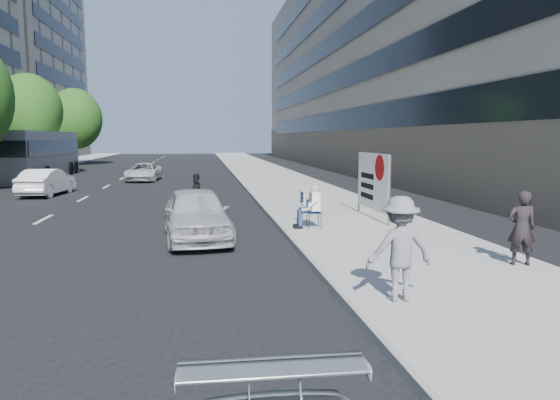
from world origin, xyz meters
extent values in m
plane|color=black|center=(0.00, 0.00, 0.00)|extent=(160.00, 160.00, 0.00)
cube|color=#A5A49B|center=(4.00, 20.00, 0.07)|extent=(5.00, 120.00, 0.15)
cube|color=gray|center=(17.00, 32.00, 10.00)|extent=(14.00, 70.00, 20.00)
cylinder|color=#382616|center=(-13.70, 30.00, 1.49)|extent=(0.30, 0.30, 2.97)
ellipsoid|color=#225416|center=(-13.70, 30.00, 4.89)|extent=(4.80, 4.80, 5.52)
cylinder|color=#382616|center=(-13.70, 44.00, 1.31)|extent=(0.30, 0.30, 2.62)
ellipsoid|color=#225416|center=(-13.70, 44.00, 4.79)|extent=(5.40, 5.40, 6.21)
cylinder|color=navy|center=(2.22, 3.96, 0.38)|extent=(0.02, 0.02, 0.45)
cylinder|color=navy|center=(2.58, 3.96, 0.38)|extent=(0.02, 0.02, 0.45)
cylinder|color=navy|center=(2.22, 4.32, 0.38)|extent=(0.02, 0.02, 0.45)
cylinder|color=navy|center=(2.58, 4.32, 0.38)|extent=(0.02, 0.02, 0.45)
cube|color=navy|center=(2.40, 4.14, 0.61)|extent=(0.40, 0.40, 0.03)
cube|color=navy|center=(2.40, 4.33, 0.80)|extent=(0.40, 0.02, 0.40)
cylinder|color=navy|center=(2.18, 4.04, 0.70)|extent=(0.44, 0.17, 0.17)
cylinder|color=navy|center=(1.96, 4.04, 0.47)|extent=(0.14, 0.14, 0.46)
cube|color=black|center=(1.90, 4.04, 0.20)|extent=(0.26, 0.11, 0.10)
cylinder|color=navy|center=(2.18, 4.24, 0.70)|extent=(0.44, 0.17, 0.17)
cylinder|color=navy|center=(1.96, 4.24, 0.47)|extent=(0.14, 0.14, 0.46)
cube|color=black|center=(1.90, 4.24, 0.20)|extent=(0.26, 0.11, 0.10)
cube|color=white|center=(2.42, 4.14, 0.96)|extent=(0.26, 0.42, 0.56)
sphere|color=tan|center=(2.42, 4.14, 1.33)|extent=(0.23, 0.23, 0.23)
ellipsoid|color=gray|center=(2.44, 4.14, 1.36)|extent=(0.22, 0.24, 0.19)
ellipsoid|color=gray|center=(2.34, 4.14, 1.26)|extent=(0.10, 0.14, 0.13)
cylinder|color=white|center=(2.30, 3.90, 0.93)|extent=(0.30, 0.10, 0.25)
cylinder|color=tan|center=(2.10, 3.90, 0.75)|extent=(0.29, 0.09, 0.14)
cylinder|color=white|center=(2.35, 4.40, 0.98)|extent=(0.26, 0.20, 0.32)
cylinder|color=tan|center=(2.22, 4.54, 0.88)|extent=(0.30, 0.21, 0.18)
cube|color=white|center=(2.15, 4.69, 1.01)|extent=(0.03, 0.55, 0.40)
imported|color=slate|center=(2.30, -2.72, 1.03)|extent=(1.16, 0.68, 1.77)
imported|color=black|center=(5.80, -0.90, 0.96)|extent=(0.67, 0.53, 1.61)
cylinder|color=#4C4C4C|center=(4.80, 4.18, 1.25)|extent=(0.06, 0.06, 2.20)
cylinder|color=#4C4C4C|center=(4.80, 7.18, 1.25)|extent=(0.06, 0.06, 2.20)
cube|color=white|center=(4.78, 5.68, 1.40)|extent=(0.04, 3.00, 1.90)
cylinder|color=#A50C0C|center=(4.75, 4.98, 1.90)|extent=(0.01, 0.84, 0.84)
cube|color=black|center=(4.75, 6.18, 1.55)|extent=(0.01, 1.30, 0.18)
cube|color=black|center=(4.75, 6.18, 1.20)|extent=(0.01, 1.30, 0.18)
cube|color=black|center=(4.75, 6.18, 0.85)|extent=(0.01, 1.30, 0.18)
imported|color=silver|center=(-1.12, 3.64, 0.74)|extent=(2.14, 4.47, 1.47)
imported|color=white|center=(-8.60, 15.82, 0.67)|extent=(1.90, 4.20, 1.34)
imported|color=silver|center=(-4.75, 23.71, 0.59)|extent=(2.29, 4.38, 1.18)
cylinder|color=black|center=(-1.14, 9.33, 0.32)|extent=(0.15, 0.65, 0.64)
cylinder|color=black|center=(-1.14, 10.73, 0.32)|extent=(0.15, 0.65, 0.64)
cube|color=black|center=(-1.14, 10.03, 0.55)|extent=(0.31, 1.21, 0.35)
imported|color=black|center=(-1.14, 9.93, 0.71)|extent=(0.72, 0.58, 1.42)
cube|color=slate|center=(-12.27, 26.79, 1.65)|extent=(2.60, 12.02, 3.30)
cube|color=black|center=(-13.54, 26.79, 2.20)|extent=(0.15, 11.50, 1.00)
cube|color=black|center=(-11.00, 26.79, 2.20)|extent=(0.15, 11.50, 1.00)
cube|color=black|center=(-12.27, 20.77, 2.20)|extent=(2.40, 0.08, 1.00)
cylinder|color=black|center=(-11.02, 22.29, 0.50)|extent=(0.26, 1.00, 1.00)
cylinder|color=black|center=(-13.52, 24.29, 0.50)|extent=(0.26, 1.00, 1.00)
cylinder|color=black|center=(-11.02, 24.29, 0.50)|extent=(0.26, 1.00, 1.00)
cylinder|color=black|center=(-13.52, 30.29, 0.50)|extent=(0.26, 1.00, 1.00)
cylinder|color=black|center=(-11.02, 30.29, 0.50)|extent=(0.26, 1.00, 1.00)
cylinder|color=black|center=(-13.52, 31.79, 0.50)|extent=(0.26, 1.00, 1.00)
cylinder|color=black|center=(-11.02, 31.79, 0.50)|extent=(0.26, 1.00, 1.00)
camera|label=1|loc=(-0.95, -10.47, 2.88)|focal=32.00mm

